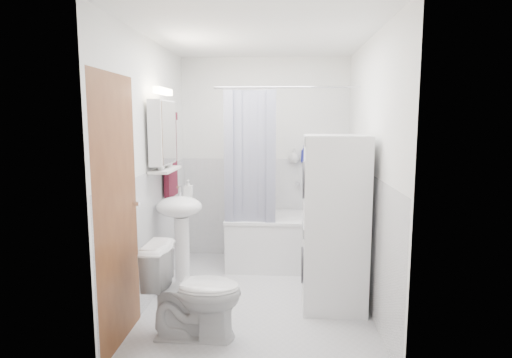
# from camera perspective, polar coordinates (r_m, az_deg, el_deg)

# --- Properties ---
(floor) EXTENTS (2.60, 2.60, 0.00)m
(floor) POSITION_cam_1_polar(r_m,az_deg,el_deg) (4.21, 0.33, -15.46)
(floor) COLOR silver
(floor) RESTS_ON ground
(room_walls) EXTENTS (2.60, 2.60, 2.60)m
(room_walls) POSITION_cam_1_polar(r_m,az_deg,el_deg) (3.87, 0.35, 5.21)
(room_walls) COLOR white
(room_walls) RESTS_ON ground
(wainscot) EXTENTS (1.98, 2.58, 2.58)m
(wainscot) POSITION_cam_1_polar(r_m,az_deg,el_deg) (4.29, 0.57, -6.52)
(wainscot) COLOR white
(wainscot) RESTS_ON ground
(door) EXTENTS (0.05, 2.00, 2.00)m
(door) POSITION_cam_1_polar(r_m,az_deg,el_deg) (3.57, -15.62, -3.19)
(door) COLOR brown
(door) RESTS_ON ground
(bathtub) EXTENTS (1.52, 0.72, 0.58)m
(bathtub) POSITION_cam_1_polar(r_m,az_deg,el_deg) (4.96, 5.05, -7.88)
(bathtub) COLOR white
(bathtub) RESTS_ON ground
(tub_spout) EXTENTS (0.04, 0.12, 0.04)m
(tub_spout) POSITION_cam_1_polar(r_m,az_deg,el_deg) (5.17, 7.26, -0.68)
(tub_spout) COLOR silver
(tub_spout) RESTS_ON room_walls
(curtain_rod) EXTENTS (1.70, 0.02, 0.02)m
(curtain_rod) POSITION_cam_1_polar(r_m,az_deg,el_deg) (4.49, 5.41, 12.11)
(curtain_rod) COLOR silver
(curtain_rod) RESTS_ON room_walls
(shower_curtain) EXTENTS (0.55, 0.02, 1.45)m
(shower_curtain) POSITION_cam_1_polar(r_m,az_deg,el_deg) (4.51, -0.79, 2.58)
(shower_curtain) COLOR #121640
(shower_curtain) RESTS_ON curtain_rod
(sink) EXTENTS (0.44, 0.37, 1.04)m
(sink) POSITION_cam_1_polar(r_m,az_deg,el_deg) (4.15, -10.09, -5.66)
(sink) COLOR white
(sink) RESTS_ON ground
(medicine_cabinet) EXTENTS (0.13, 0.50, 0.71)m
(medicine_cabinet) POSITION_cam_1_polar(r_m,az_deg,el_deg) (4.11, -12.33, 6.28)
(medicine_cabinet) COLOR white
(medicine_cabinet) RESTS_ON room_walls
(shelf) EXTENTS (0.18, 0.54, 0.02)m
(shelf) POSITION_cam_1_polar(r_m,az_deg,el_deg) (4.14, -11.98, 1.22)
(shelf) COLOR silver
(shelf) RESTS_ON room_walls
(shower_caddy) EXTENTS (0.22, 0.06, 0.02)m
(shower_caddy) POSITION_cam_1_polar(r_m,az_deg,el_deg) (5.14, 7.87, 2.04)
(shower_caddy) COLOR silver
(shower_caddy) RESTS_ON room_walls
(towel) EXTENTS (0.07, 0.37, 0.88)m
(towel) POSITION_cam_1_polar(r_m,az_deg,el_deg) (4.50, -11.34, 3.37)
(towel) COLOR maroon
(towel) RESTS_ON room_walls
(washer_dryer) EXTENTS (0.57, 0.56, 1.54)m
(washer_dryer) POSITION_cam_1_polar(r_m,az_deg,el_deg) (3.85, 10.39, -5.74)
(washer_dryer) COLOR white
(washer_dryer) RESTS_ON ground
(toilet) EXTENTS (0.75, 0.43, 0.72)m
(toilet) POSITION_cam_1_polar(r_m,az_deg,el_deg) (3.42, -8.24, -14.65)
(toilet) COLOR white
(toilet) RESTS_ON ground
(soap_pump) EXTENTS (0.08, 0.17, 0.08)m
(soap_pump) POSITION_cam_1_polar(r_m,az_deg,el_deg) (4.27, -9.02, -1.89)
(soap_pump) COLOR gray
(soap_pump) RESTS_ON sink
(shelf_bottle) EXTENTS (0.07, 0.18, 0.07)m
(shelf_bottle) POSITION_cam_1_polar(r_m,az_deg,el_deg) (3.99, -12.58, 1.65)
(shelf_bottle) COLOR gray
(shelf_bottle) RESTS_ON shelf
(shelf_cup) EXTENTS (0.10, 0.09, 0.10)m
(shelf_cup) POSITION_cam_1_polar(r_m,az_deg,el_deg) (4.24, -11.57, 2.26)
(shelf_cup) COLOR gray
(shelf_cup) RESTS_ON shelf
(shampoo_a) EXTENTS (0.13, 0.17, 0.13)m
(shampoo_a) POSITION_cam_1_polar(r_m,az_deg,el_deg) (5.12, 5.07, 2.92)
(shampoo_a) COLOR gray
(shampoo_a) RESTS_ON shower_caddy
(shampoo_b) EXTENTS (0.08, 0.21, 0.08)m
(shampoo_b) POSITION_cam_1_polar(r_m,az_deg,el_deg) (5.12, 6.41, 2.62)
(shampoo_b) COLOR navy
(shampoo_b) RESTS_ON shower_caddy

